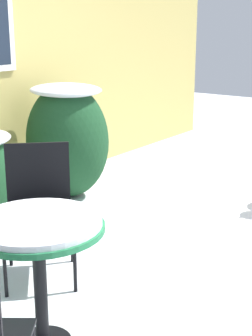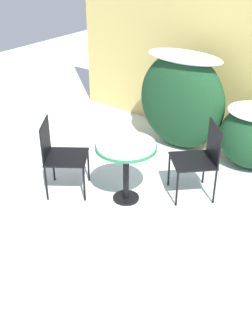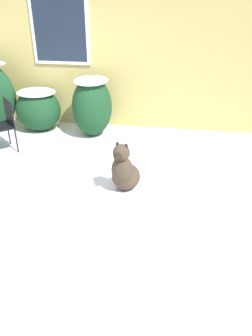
% 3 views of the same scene
% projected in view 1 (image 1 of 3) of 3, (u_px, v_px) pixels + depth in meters
% --- Properties ---
extents(ground_plane, '(16.00, 16.00, 0.00)m').
position_uv_depth(ground_plane, '(189.00, 249.00, 3.95)').
color(ground_plane, white).
extents(shrub_right, '(0.75, 0.85, 1.12)m').
position_uv_depth(shrub_right, '(67.00, 137.00, 5.02)').
color(shrub_right, '#194223').
rests_on(shrub_right, ground_plane).
extents(patio_table, '(0.69, 0.69, 0.73)m').
position_uv_depth(patio_table, '(38.00, 240.00, 2.61)').
color(patio_table, black).
rests_on(patio_table, ground_plane).
extents(patio_chair_near_table, '(0.67, 0.67, 0.89)m').
position_uv_depth(patio_chair_near_table, '(39.00, 204.00, 3.46)').
color(patio_chair_near_table, black).
rests_on(patio_chair_near_table, ground_plane).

